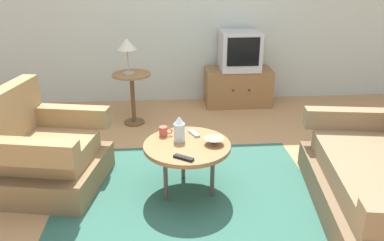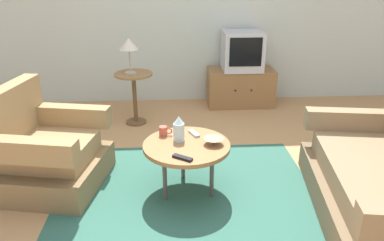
{
  "view_description": "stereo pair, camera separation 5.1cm",
  "coord_description": "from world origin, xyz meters",
  "px_view_note": "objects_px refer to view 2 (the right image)",
  "views": [
    {
      "loc": [
        -0.29,
        -2.79,
        1.81
      ],
      "look_at": [
        -0.05,
        0.25,
        0.55
      ],
      "focal_mm": 35.36,
      "sensor_mm": 36.0,
      "label": 1
    },
    {
      "loc": [
        -0.24,
        -2.79,
        1.81
      ],
      "look_at": [
        -0.05,
        0.25,
        0.55
      ],
      "focal_mm": 35.36,
      "sensor_mm": 36.0,
      "label": 2
    }
  ],
  "objects_px": {
    "armchair": "(46,153)",
    "coffee_table": "(187,148)",
    "bowl": "(213,141)",
    "mug": "(164,131)",
    "side_table": "(134,88)",
    "tv_remote_silver": "(194,134)",
    "television": "(242,51)",
    "vase": "(179,129)",
    "table_lamp": "(129,46)",
    "tv_stand": "(240,87)",
    "tv_remote_dark": "(183,158)"
  },
  "relations": [
    {
      "from": "armchair",
      "to": "vase",
      "type": "distance_m",
      "value": 1.18
    },
    {
      "from": "armchair",
      "to": "mug",
      "type": "bearing_deg",
      "value": 99.99
    },
    {
      "from": "bowl",
      "to": "vase",
      "type": "bearing_deg",
      "value": 162.92
    },
    {
      "from": "bowl",
      "to": "tv_remote_dark",
      "type": "distance_m",
      "value": 0.36
    },
    {
      "from": "side_table",
      "to": "television",
      "type": "relative_size",
      "value": 1.22
    },
    {
      "from": "bowl",
      "to": "table_lamp",
      "type": "bearing_deg",
      "value": 117.29
    },
    {
      "from": "tv_remote_silver",
      "to": "tv_remote_dark",
      "type": "bearing_deg",
      "value": 142.25
    },
    {
      "from": "bowl",
      "to": "tv_stand",
      "type": "bearing_deg",
      "value": 73.87
    },
    {
      "from": "armchair",
      "to": "side_table",
      "type": "relative_size",
      "value": 1.59
    },
    {
      "from": "armchair",
      "to": "coffee_table",
      "type": "distance_m",
      "value": 1.23
    },
    {
      "from": "side_table",
      "to": "tv_remote_silver",
      "type": "bearing_deg",
      "value": -65.53
    },
    {
      "from": "armchair",
      "to": "bowl",
      "type": "height_order",
      "value": "armchair"
    },
    {
      "from": "mug",
      "to": "vase",
      "type": "bearing_deg",
      "value": -40.36
    },
    {
      "from": "mug",
      "to": "television",
      "type": "bearing_deg",
      "value": 62.08
    },
    {
      "from": "side_table",
      "to": "tv_stand",
      "type": "relative_size",
      "value": 0.71
    },
    {
      "from": "coffee_table",
      "to": "mug",
      "type": "bearing_deg",
      "value": 136.82
    },
    {
      "from": "television",
      "to": "table_lamp",
      "type": "relative_size",
      "value": 1.25
    },
    {
      "from": "armchair",
      "to": "tv_stand",
      "type": "height_order",
      "value": "armchair"
    },
    {
      "from": "side_table",
      "to": "bowl",
      "type": "distance_m",
      "value": 1.75
    },
    {
      "from": "bowl",
      "to": "mug",
      "type": "bearing_deg",
      "value": 154.49
    },
    {
      "from": "armchair",
      "to": "coffee_table",
      "type": "xyz_separation_m",
      "value": [
        1.21,
        -0.19,
        0.11
      ]
    },
    {
      "from": "table_lamp",
      "to": "vase",
      "type": "relative_size",
      "value": 1.9
    },
    {
      "from": "coffee_table",
      "to": "tv_stand",
      "type": "height_order",
      "value": "tv_stand"
    },
    {
      "from": "tv_stand",
      "to": "mug",
      "type": "relative_size",
      "value": 7.77
    },
    {
      "from": "coffee_table",
      "to": "bowl",
      "type": "height_order",
      "value": "bowl"
    },
    {
      "from": "side_table",
      "to": "tv_remote_silver",
      "type": "height_order",
      "value": "side_table"
    },
    {
      "from": "bowl",
      "to": "tv_remote_dark",
      "type": "height_order",
      "value": "bowl"
    },
    {
      "from": "table_lamp",
      "to": "tv_remote_silver",
      "type": "xyz_separation_m",
      "value": [
        0.65,
        -1.35,
        -0.5
      ]
    },
    {
      "from": "armchair",
      "to": "coffee_table",
      "type": "relative_size",
      "value": 1.39
    },
    {
      "from": "armchair",
      "to": "tv_remote_silver",
      "type": "height_order",
      "value": "armchair"
    },
    {
      "from": "coffee_table",
      "to": "vase",
      "type": "distance_m",
      "value": 0.17
    },
    {
      "from": "side_table",
      "to": "tv_remote_silver",
      "type": "relative_size",
      "value": 4.3
    },
    {
      "from": "bowl",
      "to": "tv_remote_silver",
      "type": "distance_m",
      "value": 0.24
    },
    {
      "from": "armchair",
      "to": "television",
      "type": "relative_size",
      "value": 1.94
    },
    {
      "from": "bowl",
      "to": "tv_remote_silver",
      "type": "relative_size",
      "value": 1.13
    },
    {
      "from": "armchair",
      "to": "bowl",
      "type": "xyz_separation_m",
      "value": [
        1.43,
        -0.21,
        0.17
      ]
    },
    {
      "from": "table_lamp",
      "to": "bowl",
      "type": "relative_size",
      "value": 2.5
    },
    {
      "from": "tv_stand",
      "to": "mug",
      "type": "bearing_deg",
      "value": -117.78
    },
    {
      "from": "vase",
      "to": "tv_remote_silver",
      "type": "bearing_deg",
      "value": 39.01
    },
    {
      "from": "vase",
      "to": "mug",
      "type": "relative_size",
      "value": 1.9
    },
    {
      "from": "television",
      "to": "mug",
      "type": "bearing_deg",
      "value": -117.92
    },
    {
      "from": "table_lamp",
      "to": "tv_stand",
      "type": "bearing_deg",
      "value": 22.84
    },
    {
      "from": "mug",
      "to": "bowl",
      "type": "distance_m",
      "value": 0.45
    },
    {
      "from": "side_table",
      "to": "mug",
      "type": "height_order",
      "value": "side_table"
    },
    {
      "from": "coffee_table",
      "to": "mug",
      "type": "height_order",
      "value": "mug"
    },
    {
      "from": "armchair",
      "to": "tv_remote_silver",
      "type": "distance_m",
      "value": 1.29
    },
    {
      "from": "side_table",
      "to": "bowl",
      "type": "relative_size",
      "value": 3.81
    },
    {
      "from": "television",
      "to": "bowl",
      "type": "height_order",
      "value": "television"
    },
    {
      "from": "side_table",
      "to": "mug",
      "type": "distance_m",
      "value": 1.42
    },
    {
      "from": "side_table",
      "to": "tv_remote_silver",
      "type": "xyz_separation_m",
      "value": [
        0.63,
        -1.37,
        0.01
      ]
    }
  ]
}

